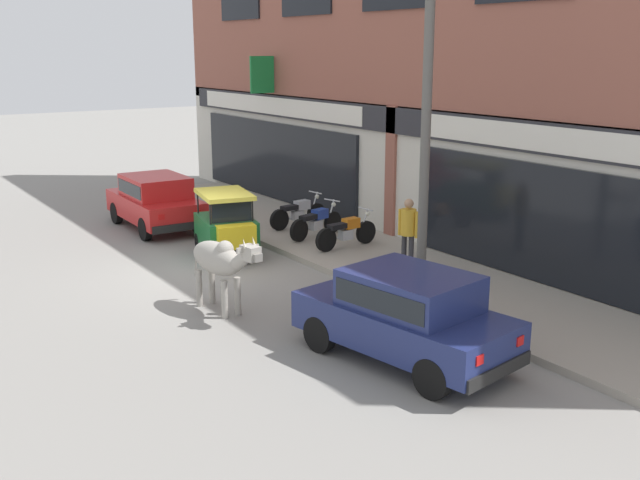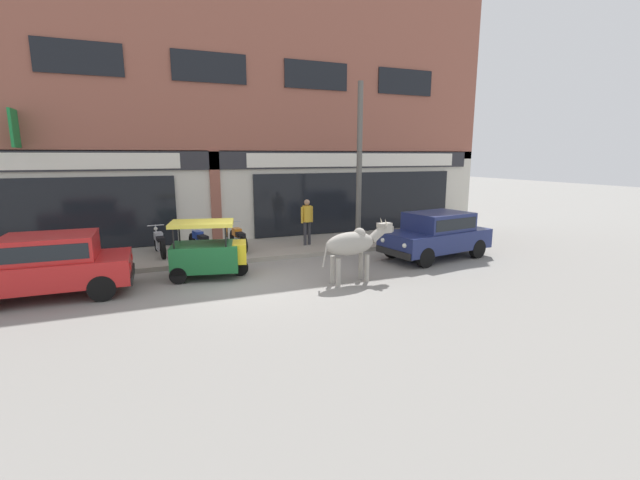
{
  "view_description": "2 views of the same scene",
  "coord_description": "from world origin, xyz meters",
  "px_view_note": "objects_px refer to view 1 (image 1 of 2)",
  "views": [
    {
      "loc": [
        14.47,
        -6.62,
        4.77
      ],
      "look_at": [
        3.15,
        1.0,
        1.27
      ],
      "focal_mm": 42.0,
      "sensor_mm": 36.0,
      "label": 1
    },
    {
      "loc": [
        -2.38,
        -10.35,
        3.23
      ],
      "look_at": [
        2.3,
        1.0,
        0.79
      ],
      "focal_mm": 24.0,
      "sensor_mm": 36.0,
      "label": 2
    }
  ],
  "objects_px": {
    "auto_rickshaw": "(227,229)",
    "motorcycle_1": "(316,222)",
    "motorcycle_2": "(347,232)",
    "utility_pole": "(425,157)",
    "motorcycle_0": "(298,213)",
    "cow": "(220,260)",
    "car_0": "(155,199)",
    "car_1": "(406,312)",
    "pedestrian": "(408,227)"
  },
  "relations": [
    {
      "from": "motorcycle_2",
      "to": "pedestrian",
      "type": "distance_m",
      "value": 2.48
    },
    {
      "from": "motorcycle_2",
      "to": "utility_pole",
      "type": "relative_size",
      "value": 0.33
    },
    {
      "from": "car_0",
      "to": "utility_pole",
      "type": "bearing_deg",
      "value": 11.07
    },
    {
      "from": "motorcycle_2",
      "to": "pedestrian",
      "type": "relative_size",
      "value": 1.13
    },
    {
      "from": "car_1",
      "to": "pedestrian",
      "type": "bearing_deg",
      "value": 139.23
    },
    {
      "from": "car_0",
      "to": "pedestrian",
      "type": "height_order",
      "value": "pedestrian"
    },
    {
      "from": "car_0",
      "to": "motorcycle_2",
      "type": "xyz_separation_m",
      "value": [
        4.92,
        2.83,
        -0.29
      ]
    },
    {
      "from": "car_0",
      "to": "cow",
      "type": "bearing_deg",
      "value": -12.48
    },
    {
      "from": "motorcycle_2",
      "to": "utility_pole",
      "type": "xyz_separation_m",
      "value": [
        3.91,
        -1.1,
        2.34
      ]
    },
    {
      "from": "cow",
      "to": "motorcycle_0",
      "type": "bearing_deg",
      "value": 134.81
    },
    {
      "from": "car_1",
      "to": "motorcycle_1",
      "type": "xyz_separation_m",
      "value": [
        -6.97,
        2.97,
        -0.29
      ]
    },
    {
      "from": "motorcycle_0",
      "to": "pedestrian",
      "type": "xyz_separation_m",
      "value": [
        4.86,
        -0.32,
        0.6
      ]
    },
    {
      "from": "auto_rickshaw",
      "to": "car_0",
      "type": "bearing_deg",
      "value": -175.05
    },
    {
      "from": "car_0",
      "to": "motorcycle_2",
      "type": "height_order",
      "value": "car_0"
    },
    {
      "from": "car_1",
      "to": "pedestrian",
      "type": "xyz_separation_m",
      "value": [
        -3.32,
        2.86,
        0.3
      ]
    },
    {
      "from": "pedestrian",
      "to": "car_1",
      "type": "bearing_deg",
      "value": -40.77
    },
    {
      "from": "cow",
      "to": "auto_rickshaw",
      "type": "distance_m",
      "value": 3.89
    },
    {
      "from": "motorcycle_0",
      "to": "car_0",
      "type": "bearing_deg",
      "value": -129.34
    },
    {
      "from": "car_1",
      "to": "motorcycle_0",
      "type": "height_order",
      "value": "car_1"
    },
    {
      "from": "cow",
      "to": "car_1",
      "type": "height_order",
      "value": "cow"
    },
    {
      "from": "car_0",
      "to": "utility_pole",
      "type": "height_order",
      "value": "utility_pole"
    },
    {
      "from": "motorcycle_1",
      "to": "utility_pole",
      "type": "height_order",
      "value": "utility_pole"
    },
    {
      "from": "car_1",
      "to": "motorcycle_2",
      "type": "relative_size",
      "value": 2.09
    },
    {
      "from": "car_0",
      "to": "motorcycle_0",
      "type": "bearing_deg",
      "value": 50.66
    },
    {
      "from": "cow",
      "to": "motorcycle_0",
      "type": "xyz_separation_m",
      "value": [
        -4.53,
        4.56,
        -0.49
      ]
    },
    {
      "from": "motorcycle_0",
      "to": "motorcycle_1",
      "type": "bearing_deg",
      "value": -10.4
    },
    {
      "from": "cow",
      "to": "motorcycle_1",
      "type": "xyz_separation_m",
      "value": [
        -3.32,
        4.34,
        -0.49
      ]
    },
    {
      "from": "cow",
      "to": "car_0",
      "type": "xyz_separation_m",
      "value": [
        -7.0,
        1.55,
        -0.19
      ]
    },
    {
      "from": "motorcycle_1",
      "to": "pedestrian",
      "type": "height_order",
      "value": "pedestrian"
    },
    {
      "from": "cow",
      "to": "car_0",
      "type": "relative_size",
      "value": 0.59
    },
    {
      "from": "motorcycle_0",
      "to": "utility_pole",
      "type": "xyz_separation_m",
      "value": [
        6.37,
        -1.28,
        2.34
      ]
    },
    {
      "from": "car_1",
      "to": "motorcycle_1",
      "type": "relative_size",
      "value": 2.12
    },
    {
      "from": "pedestrian",
      "to": "utility_pole",
      "type": "xyz_separation_m",
      "value": [
        1.51,
        -0.96,
        1.74
      ]
    },
    {
      "from": "car_1",
      "to": "auto_rickshaw",
      "type": "xyz_separation_m",
      "value": [
        -7.04,
        0.49,
        -0.15
      ]
    },
    {
      "from": "cow",
      "to": "motorcycle_0",
      "type": "distance_m",
      "value": 6.45
    },
    {
      "from": "car_1",
      "to": "auto_rickshaw",
      "type": "height_order",
      "value": "auto_rickshaw"
    },
    {
      "from": "auto_rickshaw",
      "to": "motorcycle_1",
      "type": "distance_m",
      "value": 2.48
    },
    {
      "from": "car_0",
      "to": "pedestrian",
      "type": "xyz_separation_m",
      "value": [
        7.33,
        2.69,
        0.3
      ]
    },
    {
      "from": "motorcycle_1",
      "to": "pedestrian",
      "type": "relative_size",
      "value": 1.11
    },
    {
      "from": "auto_rickshaw",
      "to": "motorcycle_1",
      "type": "relative_size",
      "value": 1.19
    },
    {
      "from": "motorcycle_0",
      "to": "utility_pole",
      "type": "relative_size",
      "value": 0.33
    },
    {
      "from": "motorcycle_0",
      "to": "pedestrian",
      "type": "distance_m",
      "value": 4.9
    },
    {
      "from": "car_0",
      "to": "auto_rickshaw",
      "type": "distance_m",
      "value": 3.62
    },
    {
      "from": "auto_rickshaw",
      "to": "motorcycle_2",
      "type": "xyz_separation_m",
      "value": [
        1.32,
        2.52,
        -0.14
      ]
    },
    {
      "from": "auto_rickshaw",
      "to": "motorcycle_1",
      "type": "bearing_deg",
      "value": 88.37
    },
    {
      "from": "auto_rickshaw",
      "to": "cow",
      "type": "bearing_deg",
      "value": -28.73
    },
    {
      "from": "cow",
      "to": "motorcycle_0",
      "type": "height_order",
      "value": "cow"
    },
    {
      "from": "cow",
      "to": "car_0",
      "type": "distance_m",
      "value": 7.17
    },
    {
      "from": "motorcycle_0",
      "to": "motorcycle_2",
      "type": "xyz_separation_m",
      "value": [
        2.45,
        -0.18,
        0.0
      ]
    },
    {
      "from": "auto_rickshaw",
      "to": "pedestrian",
      "type": "distance_m",
      "value": 4.44
    }
  ]
}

